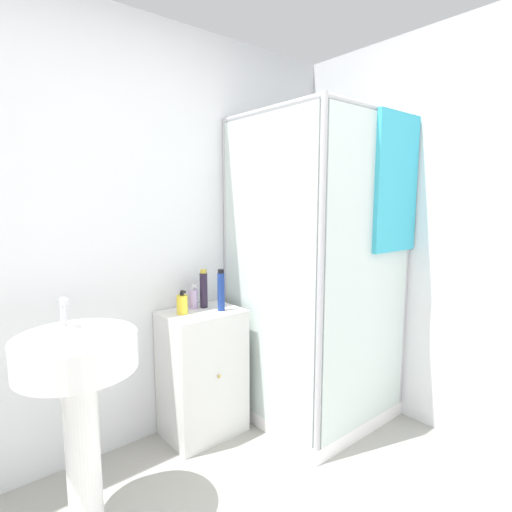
{
  "coord_description": "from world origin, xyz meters",
  "views": [
    {
      "loc": [
        -0.76,
        -0.54,
        1.46
      ],
      "look_at": [
        0.65,
        1.14,
        1.16
      ],
      "focal_mm": 28.0,
      "sensor_mm": 36.0,
      "label": 1
    }
  ],
  "objects": [
    {
      "name": "sink",
      "position": [
        -0.31,
        1.18,
        0.69
      ],
      "size": [
        0.5,
        0.5,
        1.03
      ],
      "color": "white",
      "rests_on": "ground_plane"
    },
    {
      "name": "wall_back",
      "position": [
        0.0,
        1.7,
        1.25
      ],
      "size": [
        6.4,
        0.06,
        2.5
      ],
      "primitive_type": "cube",
      "color": "silver",
      "rests_on": "ground_plane"
    },
    {
      "name": "soap_dispenser",
      "position": [
        0.38,
        1.51,
        0.85
      ],
      "size": [
        0.07,
        0.07,
        0.14
      ],
      "color": "yellow",
      "rests_on": "vanity_cabinet"
    },
    {
      "name": "shampoo_bottle_blue",
      "position": [
        0.6,
        1.42,
        0.92
      ],
      "size": [
        0.04,
        0.04,
        0.26
      ],
      "color": "navy",
      "rests_on": "vanity_cabinet"
    },
    {
      "name": "vanity_cabinet",
      "position": [
        0.5,
        1.49,
        0.4
      ],
      "size": [
        0.47,
        0.37,
        0.79
      ],
      "color": "silver",
      "rests_on": "ground_plane"
    },
    {
      "name": "lotion_bottle_white",
      "position": [
        0.5,
        1.57,
        0.85
      ],
      "size": [
        0.06,
        0.06,
        0.15
      ],
      "color": "#B299C6",
      "rests_on": "vanity_cabinet"
    },
    {
      "name": "shampoo_bottle_tall_black",
      "position": [
        0.56,
        1.55,
        0.91
      ],
      "size": [
        0.05,
        0.05,
        0.24
      ],
      "color": "#281E33",
      "rests_on": "vanity_cabinet"
    },
    {
      "name": "shower_enclosure",
      "position": [
        1.19,
        1.14,
        0.58
      ],
      "size": [
        0.87,
        0.9,
        1.99
      ],
      "color": "white",
      "rests_on": "ground_plane"
    }
  ]
}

